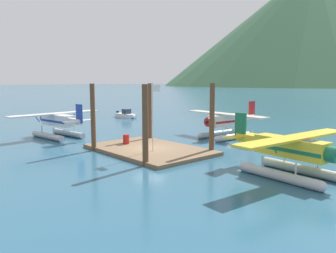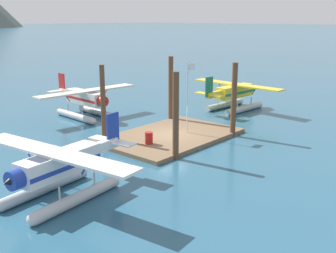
{
  "view_description": "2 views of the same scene",
  "coord_description": "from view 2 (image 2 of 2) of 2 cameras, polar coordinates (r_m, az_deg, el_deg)",
  "views": [
    {
      "loc": [
        22.73,
        -17.96,
        6.13
      ],
      "look_at": [
        -0.85,
        2.93,
        1.85
      ],
      "focal_mm": 35.76,
      "sensor_mm": 36.0,
      "label": 1
    },
    {
      "loc": [
        -23.67,
        -20.43,
        9.25
      ],
      "look_at": [
        -0.7,
        -0.38,
        1.16
      ],
      "focal_mm": 43.77,
      "sensor_mm": 36.0,
      "label": 2
    }
  ],
  "objects": [
    {
      "name": "ground_plane",
      "position": [
        32.61,
        0.31,
        -1.61
      ],
      "size": [
        1200.0,
        1200.0,
        0.0
      ],
      "primitive_type": "plane",
      "color": "#285670"
    },
    {
      "name": "dock_platform",
      "position": [
        32.56,
        0.31,
        -1.36
      ],
      "size": [
        10.87,
        7.11,
        0.3
      ],
      "primitive_type": "cube",
      "color": "brown",
      "rests_on": "ground"
    },
    {
      "name": "piling_near_left",
      "position": [
        27.05,
        1.09,
        1.42
      ],
      "size": [
        0.42,
        0.42,
        5.92
      ],
      "primitive_type": "cylinder",
      "color": "brown",
      "rests_on": "ground"
    },
    {
      "name": "piling_near_right",
      "position": [
        32.94,
        9.15,
        3.67
      ],
      "size": [
        0.44,
        0.44,
        5.92
      ],
      "primitive_type": "cylinder",
      "color": "brown",
      "rests_on": "ground"
    },
    {
      "name": "piling_far_left",
      "position": [
        31.41,
        -9.02,
        3.13
      ],
      "size": [
        0.38,
        0.38,
        5.91
      ],
      "primitive_type": "cylinder",
      "color": "brown",
      "rests_on": "ground"
    },
    {
      "name": "piling_far_right",
      "position": [
        37.21,
        0.39,
        5.18
      ],
      "size": [
        0.43,
        0.43,
        5.97
      ],
      "primitive_type": "cylinder",
      "color": "brown",
      "rests_on": "ground"
    },
    {
      "name": "flagpole",
      "position": [
        32.39,
        2.88,
        5.3
      ],
      "size": [
        0.95,
        0.1,
        5.71
      ],
      "color": "silver",
      "rests_on": "dock_platform"
    },
    {
      "name": "fuel_drum",
      "position": [
        30.02,
        -2.68,
        -1.61
      ],
      "size": [
        0.62,
        0.62,
        0.88
      ],
      "color": "#AD1E19",
      "rests_on": "dock_platform"
    },
    {
      "name": "seaplane_cream_bow_centre",
      "position": [
        39.84,
        -11.35,
        3.48
      ],
      "size": [
        10.47,
        7.97,
        3.84
      ],
      "color": "#B7BABF",
      "rests_on": "ground"
    },
    {
      "name": "seaplane_white_port_aft",
      "position": [
        22.17,
        -14.85,
        -5.9
      ],
      "size": [
        7.95,
        10.49,
        3.84
      ],
      "color": "#B7BABF",
      "rests_on": "ground"
    },
    {
      "name": "seaplane_yellow_stbd_fwd",
      "position": [
        42.95,
        9.28,
        4.39
      ],
      "size": [
        7.97,
        10.47,
        3.84
      ],
      "color": "#B7BABF",
      "rests_on": "ground"
    }
  ]
}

